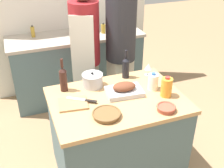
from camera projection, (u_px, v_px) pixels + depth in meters
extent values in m
plane|color=#9E7A56|center=(116.00, 167.00, 2.98)|extent=(12.00, 12.00, 0.00)
cube|color=#4C666B|center=(117.00, 137.00, 2.78)|extent=(1.17, 0.84, 0.82)
cube|color=tan|center=(117.00, 100.00, 2.56)|extent=(1.21, 0.87, 0.04)
cube|color=#4C666B|center=(78.00, 68.00, 4.01)|extent=(1.77, 0.58, 0.90)
cube|color=#ADA393|center=(76.00, 37.00, 3.77)|extent=(1.82, 0.60, 0.04)
cube|color=silver|center=(68.00, 4.00, 3.88)|extent=(2.32, 0.10, 2.55)
cube|color=#BCBCC1|center=(124.00, 92.00, 2.61)|extent=(0.35, 0.25, 0.04)
ellipsoid|color=brown|center=(124.00, 87.00, 2.58)|extent=(0.23, 0.15, 0.08)
cylinder|color=brown|center=(107.00, 115.00, 2.30)|extent=(0.22, 0.22, 0.03)
torus|color=brown|center=(107.00, 113.00, 2.30)|extent=(0.24, 0.24, 0.02)
cube|color=#AD7F51|center=(73.00, 104.00, 2.46)|extent=(0.28, 0.24, 0.02)
cylinder|color=#B7B7BC|center=(93.00, 81.00, 2.71)|extent=(0.20, 0.20, 0.12)
cylinder|color=#B7B7BC|center=(92.00, 75.00, 2.68)|extent=(0.20, 0.20, 0.01)
sphere|color=black|center=(92.00, 73.00, 2.67)|extent=(0.02, 0.02, 0.02)
cylinder|color=#A84C38|center=(166.00, 109.00, 2.38)|extent=(0.15, 0.15, 0.04)
torus|color=#A84C38|center=(166.00, 107.00, 2.37)|extent=(0.17, 0.17, 0.02)
cylinder|color=orange|center=(167.00, 87.00, 2.55)|extent=(0.10, 0.10, 0.18)
cylinder|color=red|center=(168.00, 78.00, 2.50)|extent=(0.04, 0.04, 0.02)
cylinder|color=white|center=(153.00, 82.00, 2.66)|extent=(0.10, 0.10, 0.15)
cylinder|color=#3360B2|center=(154.00, 74.00, 2.61)|extent=(0.04, 0.04, 0.02)
cylinder|color=black|center=(126.00, 69.00, 2.85)|extent=(0.07, 0.07, 0.19)
cone|color=black|center=(126.00, 59.00, 2.80)|extent=(0.07, 0.07, 0.04)
cylinder|color=black|center=(126.00, 54.00, 2.77)|extent=(0.03, 0.03, 0.08)
cylinder|color=#381E19|center=(63.00, 81.00, 2.62)|extent=(0.07, 0.07, 0.20)
cone|color=#381E19|center=(62.00, 69.00, 2.56)|extent=(0.07, 0.07, 0.04)
cylinder|color=#381E19|center=(62.00, 63.00, 2.53)|extent=(0.03, 0.03, 0.09)
cylinder|color=silver|center=(148.00, 75.00, 2.94)|extent=(0.07, 0.07, 0.00)
cylinder|color=silver|center=(148.00, 72.00, 2.93)|extent=(0.01, 0.01, 0.06)
cone|color=silver|center=(148.00, 67.00, 2.90)|extent=(0.08, 0.08, 0.06)
cube|color=#B7B7BC|center=(76.00, 99.00, 2.50)|extent=(0.16, 0.12, 0.01)
cube|color=black|center=(91.00, 101.00, 2.48)|extent=(0.10, 0.08, 0.01)
cylinder|color=maroon|center=(72.00, 28.00, 3.75)|extent=(0.06, 0.06, 0.17)
cylinder|color=black|center=(72.00, 21.00, 3.71)|extent=(0.03, 0.03, 0.02)
cylinder|color=#B28E2D|center=(103.00, 29.00, 3.80)|extent=(0.06, 0.06, 0.12)
cylinder|color=black|center=(103.00, 24.00, 3.77)|extent=(0.02, 0.02, 0.02)
cylinder|color=#B28E2D|center=(33.00, 32.00, 3.67)|extent=(0.05, 0.05, 0.14)
cylinder|color=black|center=(32.00, 26.00, 3.63)|extent=(0.02, 0.02, 0.02)
cube|color=beige|center=(88.00, 93.00, 3.47)|extent=(0.32, 0.28, 0.84)
cylinder|color=maroon|center=(85.00, 33.00, 3.08)|extent=(0.33, 0.33, 0.70)
cube|color=silver|center=(83.00, 56.00, 3.05)|extent=(0.24, 0.13, 0.89)
cube|color=beige|center=(120.00, 90.00, 3.51)|extent=(0.31, 0.25, 0.87)
cylinder|color=#28282D|center=(121.00, 29.00, 3.11)|extent=(0.34, 0.34, 0.72)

